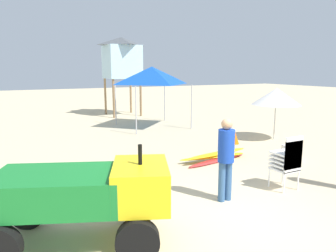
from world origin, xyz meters
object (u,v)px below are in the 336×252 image
utility_cart (86,193)px  traffic_cone_near (234,137)px  stacked_plastic_chairs (288,159)px  lifeguard_near_left (226,154)px  cooler_box (292,151)px  beach_umbrella_left (276,96)px  surfboard_pile (216,157)px  popup_canopy (152,75)px  lifeguard_tower (122,58)px

utility_cart → traffic_cone_near: utility_cart is taller
stacked_plastic_chairs → lifeguard_near_left: 1.57m
cooler_box → lifeguard_near_left: bearing=-157.0°
traffic_cone_near → cooler_box: traffic_cone_near is taller
lifeguard_near_left → beach_umbrella_left: beach_umbrella_left is taller
lifeguard_near_left → surfboard_pile: bearing=57.5°
beach_umbrella_left → traffic_cone_near: beach_umbrella_left is taller
popup_canopy → beach_umbrella_left: size_ratio=1.41×
utility_cart → beach_umbrella_left: beach_umbrella_left is taller
cooler_box → traffic_cone_near: bearing=98.8°
lifeguard_near_left → lifeguard_tower: (2.19, 12.27, 2.26)m
lifeguard_near_left → beach_umbrella_left: 6.26m
surfboard_pile → popup_canopy: size_ratio=0.84×
lifeguard_near_left → traffic_cone_near: size_ratio=3.35×
lifeguard_near_left → popup_canopy: (2.14, 8.13, 1.36)m
utility_cart → popup_canopy: size_ratio=1.04×
stacked_plastic_chairs → cooler_box: 2.75m
lifeguard_near_left → cooler_box: 4.01m
traffic_cone_near → lifeguard_near_left: bearing=-131.3°
utility_cart → beach_umbrella_left: bearing=26.5°
utility_cart → lifeguard_near_left: lifeguard_near_left is taller
lifeguard_near_left → beach_umbrella_left: size_ratio=0.86×
stacked_plastic_chairs → surfboard_pile: size_ratio=0.53×
lifeguard_near_left → cooler_box: size_ratio=3.18×
lifeguard_near_left → stacked_plastic_chairs: bearing=-6.3°
popup_canopy → beach_umbrella_left: (2.93, -4.51, -0.71)m
utility_cart → beach_umbrella_left: (7.85, 3.92, 0.82)m
surfboard_pile → beach_umbrella_left: bearing=19.9°
utility_cart → stacked_plastic_chairs: 4.32m
utility_cart → surfboard_pile: utility_cart is taller
lifeguard_near_left → cooler_box: bearing=23.0°
popup_canopy → lifeguard_tower: bearing=89.3°
utility_cart → lifeguard_tower: size_ratio=0.65×
lifeguard_near_left → traffic_cone_near: 5.04m
popup_canopy → beach_umbrella_left: popup_canopy is taller
utility_cart → popup_canopy: bearing=59.7°
utility_cart → beach_umbrella_left: size_ratio=1.47×
surfboard_pile → beach_umbrella_left: 4.08m
utility_cart → cooler_box: size_ratio=5.41×
utility_cart → cooler_box: 6.70m
traffic_cone_near → utility_cart: bearing=-146.3°
beach_umbrella_left → cooler_box: 2.90m
lifeguard_tower → beach_umbrella_left: 9.25m
cooler_box → beach_umbrella_left: bearing=55.5°
cooler_box → popup_canopy: bearing=102.8°
lifeguard_tower → traffic_cone_near: bearing=-82.6°
utility_cart → lifeguard_tower: bearing=68.4°
cooler_box → lifeguard_tower: bearing=97.7°
beach_umbrella_left → traffic_cone_near: 2.24m
stacked_plastic_chairs → lifeguard_tower: 12.70m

